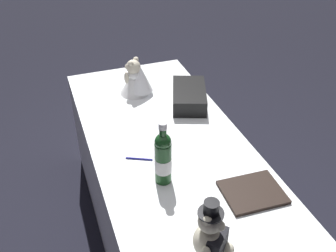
# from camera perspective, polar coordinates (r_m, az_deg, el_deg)

# --- Properties ---
(ground_plane) EXTENTS (12.00, 12.00, 0.00)m
(ground_plane) POSITION_cam_1_polar(r_m,az_deg,el_deg) (2.48, 0.00, -15.92)
(ground_plane) COLOR black
(reception_table) EXTENTS (1.80, 0.78, 0.73)m
(reception_table) POSITION_cam_1_polar(r_m,az_deg,el_deg) (2.21, 0.00, -9.93)
(reception_table) COLOR white
(reception_table) RESTS_ON ground_plane
(teddy_bear_groom) EXTENTS (0.16, 0.15, 0.27)m
(teddy_bear_groom) POSITION_cam_1_polar(r_m,az_deg,el_deg) (1.42, 6.44, -16.03)
(teddy_bear_groom) COLOR beige
(teddy_bear_groom) RESTS_ON reception_table
(teddy_bear_bride) EXTENTS (0.22, 0.23, 0.23)m
(teddy_bear_bride) POSITION_cam_1_polar(r_m,az_deg,el_deg) (2.35, -4.69, 6.86)
(teddy_bear_bride) COLOR white
(teddy_bear_bride) RESTS_ON reception_table
(champagne_bottle) EXTENTS (0.08, 0.08, 0.31)m
(champagne_bottle) POSITION_cam_1_polar(r_m,az_deg,el_deg) (1.67, -0.73, -4.67)
(champagne_bottle) COLOR #163F1B
(champagne_bottle) RESTS_ON reception_table
(signing_pen) EXTENTS (0.07, 0.13, 0.01)m
(signing_pen) POSITION_cam_1_polar(r_m,az_deg,el_deg) (1.87, -4.43, -4.83)
(signing_pen) COLOR navy
(signing_pen) RESTS_ON reception_table
(gift_case_black) EXTENTS (0.37, 0.29, 0.10)m
(gift_case_black) POSITION_cam_1_polar(r_m,az_deg,el_deg) (2.27, 3.14, 4.47)
(gift_case_black) COLOR black
(gift_case_black) RESTS_ON reception_table
(guestbook) EXTENTS (0.22, 0.26, 0.02)m
(guestbook) POSITION_cam_1_polar(r_m,az_deg,el_deg) (1.73, 12.37, -9.51)
(guestbook) COLOR black
(guestbook) RESTS_ON reception_table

